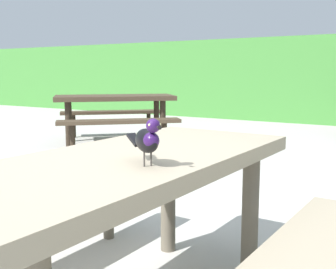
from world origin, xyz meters
The scene contains 3 objects.
picnic_table_foreground centered at (0.22, 0.16, 0.56)m, with size 1.74×1.83×0.74m.
bird_grackle centered at (0.41, 0.03, 0.84)m, with size 0.26×0.18×0.18m.
picnic_table_far_centre centered at (-2.83, 3.84, 0.56)m, with size 2.40×2.40×0.74m.
Camera 1 is at (1.28, -1.22, 1.09)m, focal length 44.81 mm.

